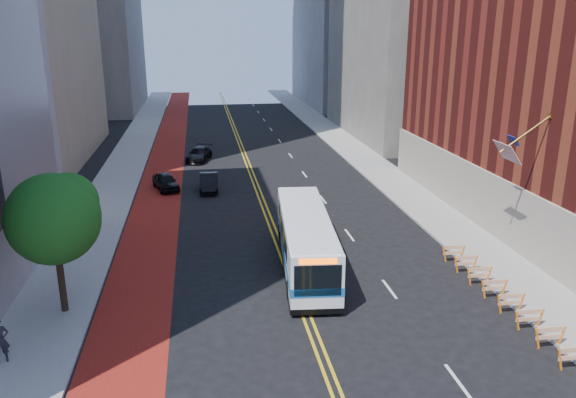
{
  "coord_description": "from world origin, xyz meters",
  "views": [
    {
      "loc": [
        -4.58,
        -19.33,
        13.07
      ],
      "look_at": [
        -0.23,
        8.0,
        4.54
      ],
      "focal_mm": 35.0,
      "sensor_mm": 36.0,
      "label": 1
    }
  ],
  "objects_px": {
    "car_c": "(199,154)",
    "pedestrian": "(0,341)",
    "street_tree": "(55,215)",
    "car_b": "(209,182)",
    "transit_bus": "(305,239)",
    "car_a": "(166,182)"
  },
  "relations": [
    {
      "from": "car_b",
      "to": "pedestrian",
      "type": "relative_size",
      "value": 2.22
    },
    {
      "from": "street_tree",
      "to": "transit_bus",
      "type": "distance_m",
      "value": 13.12
    },
    {
      "from": "car_c",
      "to": "car_a",
      "type": "bearing_deg",
      "value": -89.9
    },
    {
      "from": "transit_bus",
      "to": "car_a",
      "type": "relative_size",
      "value": 2.95
    },
    {
      "from": "car_c",
      "to": "pedestrian",
      "type": "xyz_separation_m",
      "value": [
        -8.1,
        -35.18,
        0.43
      ]
    },
    {
      "from": "transit_bus",
      "to": "car_a",
      "type": "height_order",
      "value": "transit_bus"
    },
    {
      "from": "transit_bus",
      "to": "car_b",
      "type": "relative_size",
      "value": 2.79
    },
    {
      "from": "car_c",
      "to": "pedestrian",
      "type": "relative_size",
      "value": 2.44
    },
    {
      "from": "street_tree",
      "to": "transit_bus",
      "type": "height_order",
      "value": "street_tree"
    },
    {
      "from": "street_tree",
      "to": "car_b",
      "type": "xyz_separation_m",
      "value": [
        7.23,
        20.01,
        -4.21
      ]
    },
    {
      "from": "car_a",
      "to": "pedestrian",
      "type": "relative_size",
      "value": 2.1
    },
    {
      "from": "car_a",
      "to": "pedestrian",
      "type": "height_order",
      "value": "pedestrian"
    },
    {
      "from": "transit_bus",
      "to": "car_c",
      "type": "bearing_deg",
      "value": 106.95
    },
    {
      "from": "car_a",
      "to": "street_tree",
      "type": "bearing_deg",
      "value": -117.11
    },
    {
      "from": "car_b",
      "to": "pedestrian",
      "type": "distance_m",
      "value": 25.71
    },
    {
      "from": "street_tree",
      "to": "car_a",
      "type": "distance_m",
      "value": 21.58
    },
    {
      "from": "car_b",
      "to": "car_c",
      "type": "relative_size",
      "value": 0.91
    },
    {
      "from": "car_b",
      "to": "car_c",
      "type": "height_order",
      "value": "car_b"
    },
    {
      "from": "car_a",
      "to": "pedestrian",
      "type": "xyz_separation_m",
      "value": [
        -5.25,
        -24.98,
        0.42
      ]
    },
    {
      "from": "transit_bus",
      "to": "car_c",
      "type": "xyz_separation_m",
      "value": [
        -5.73,
        27.61,
        -0.99
      ]
    },
    {
      "from": "street_tree",
      "to": "transit_bus",
      "type": "xyz_separation_m",
      "value": [
        12.23,
        3.44,
        -3.25
      ]
    },
    {
      "from": "transit_bus",
      "to": "pedestrian",
      "type": "bearing_deg",
      "value": -146.08
    }
  ]
}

